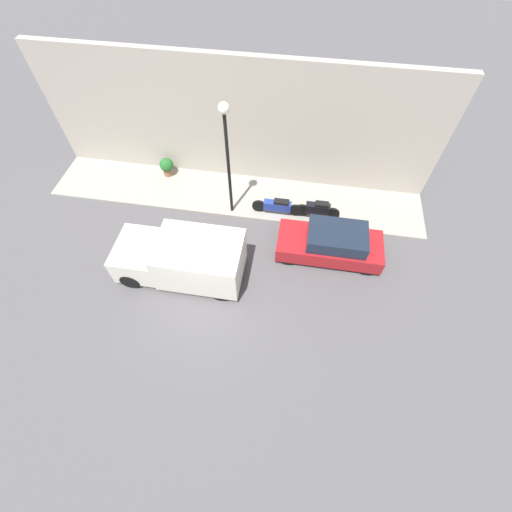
{
  "coord_description": "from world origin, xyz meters",
  "views": [
    {
      "loc": [
        -5.89,
        -2.62,
        10.75
      ],
      "look_at": [
        1.19,
        -1.48,
        0.6
      ],
      "focal_mm": 24.0,
      "sensor_mm": 36.0,
      "label": 1
    }
  ],
  "objects_px": {
    "motorcycle_black": "(318,210)",
    "motorcycle_blue": "(278,206)",
    "streetlamp": "(226,142)",
    "parked_car": "(331,243)",
    "potted_plant": "(167,166)",
    "delivery_van": "(182,258)"
  },
  "relations": [
    {
      "from": "motorcycle_black",
      "to": "motorcycle_blue",
      "type": "bearing_deg",
      "value": 90.92
    },
    {
      "from": "streetlamp",
      "to": "motorcycle_black",
      "type": "bearing_deg",
      "value": -87.32
    },
    {
      "from": "motorcycle_blue",
      "to": "motorcycle_black",
      "type": "bearing_deg",
      "value": -89.08
    },
    {
      "from": "parked_car",
      "to": "motorcycle_black",
      "type": "distance_m",
      "value": 1.81
    },
    {
      "from": "motorcycle_black",
      "to": "motorcycle_blue",
      "type": "xyz_separation_m",
      "value": [
        -0.03,
        1.62,
        -0.04
      ]
    },
    {
      "from": "motorcycle_blue",
      "to": "parked_car",
      "type": "bearing_deg",
      "value": -127.3
    },
    {
      "from": "parked_car",
      "to": "motorcycle_black",
      "type": "height_order",
      "value": "parked_car"
    },
    {
      "from": "parked_car",
      "to": "potted_plant",
      "type": "xyz_separation_m",
      "value": [
        3.26,
        7.41,
        -0.05
      ]
    },
    {
      "from": "motorcycle_black",
      "to": "potted_plant",
      "type": "xyz_separation_m",
      "value": [
        1.56,
        6.82,
        0.02
      ]
    },
    {
      "from": "motorcycle_black",
      "to": "potted_plant",
      "type": "height_order",
      "value": "potted_plant"
    },
    {
      "from": "parked_car",
      "to": "delivery_van",
      "type": "distance_m",
      "value": 5.48
    },
    {
      "from": "motorcycle_black",
      "to": "parked_car",
      "type": "bearing_deg",
      "value": -161.15
    },
    {
      "from": "motorcycle_blue",
      "to": "potted_plant",
      "type": "distance_m",
      "value": 5.43
    },
    {
      "from": "motorcycle_black",
      "to": "potted_plant",
      "type": "bearing_deg",
      "value": 77.15
    },
    {
      "from": "delivery_van",
      "to": "potted_plant",
      "type": "bearing_deg",
      "value": 23.87
    },
    {
      "from": "parked_car",
      "to": "potted_plant",
      "type": "distance_m",
      "value": 8.09
    },
    {
      "from": "delivery_van",
      "to": "motorcycle_black",
      "type": "distance_m",
      "value": 5.75
    },
    {
      "from": "motorcycle_blue",
      "to": "potted_plant",
      "type": "height_order",
      "value": "potted_plant"
    },
    {
      "from": "delivery_van",
      "to": "streetlamp",
      "type": "distance_m",
      "value": 4.29
    },
    {
      "from": "parked_car",
      "to": "delivery_van",
      "type": "relative_size",
      "value": 0.87
    },
    {
      "from": "delivery_van",
      "to": "streetlamp",
      "type": "height_order",
      "value": "streetlamp"
    },
    {
      "from": "parked_car",
      "to": "motorcycle_blue",
      "type": "distance_m",
      "value": 2.78
    }
  ]
}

